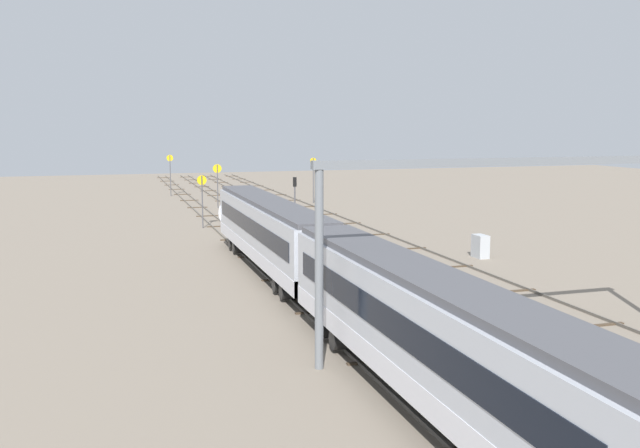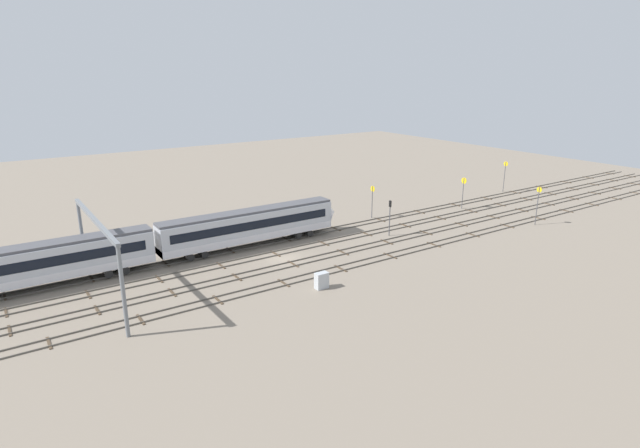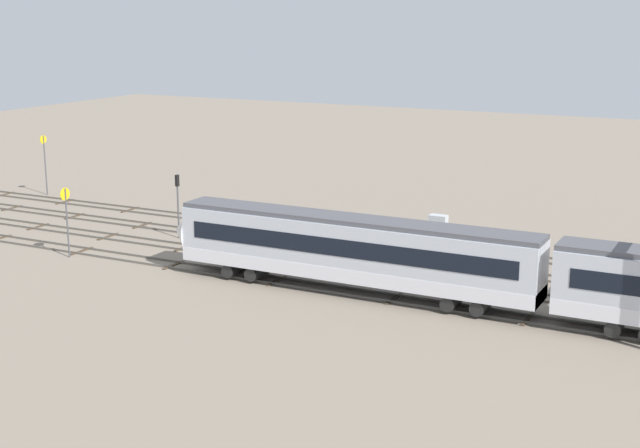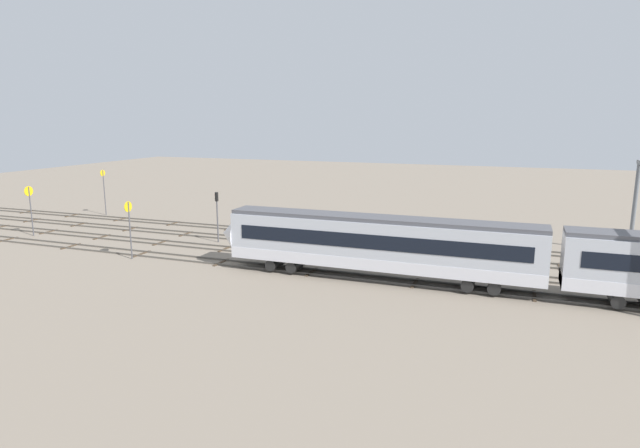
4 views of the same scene
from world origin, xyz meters
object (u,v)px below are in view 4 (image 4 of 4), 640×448
object	(u,v)px
speed_sign_far_trackside	(129,222)
speed_sign_distant_end	(104,187)
relay_cabinet	(415,228)
speed_sign_mid_trackside	(30,203)
signal_light_trackside_departure	(217,210)

from	to	relation	value
speed_sign_far_trackside	speed_sign_distant_end	size ratio (longest dim) A/B	0.89
speed_sign_far_trackside	speed_sign_distant_end	xyz separation A→B (m)	(17.96, -16.66, 0.27)
relay_cabinet	speed_sign_mid_trackside	bearing A→B (deg)	20.34
signal_light_trackside_departure	relay_cabinet	size ratio (longest dim) A/B	2.89
signal_light_trackside_departure	relay_cabinet	bearing A→B (deg)	-151.65
speed_sign_far_trackside	signal_light_trackside_departure	bearing A→B (deg)	-114.17
speed_sign_far_trackside	relay_cabinet	xyz separation A→B (m)	(-21.84, -18.12, -2.49)
speed_sign_mid_trackside	speed_sign_far_trackside	world-z (taller)	speed_sign_mid_trackside
signal_light_trackside_departure	speed_sign_mid_trackside	bearing A→B (deg)	12.27
speed_sign_distant_end	signal_light_trackside_departure	xyz separation A→B (m)	(-21.71, 8.30, -0.35)
signal_light_trackside_departure	relay_cabinet	world-z (taller)	signal_light_trackside_departure
speed_sign_mid_trackside	relay_cabinet	xyz separation A→B (m)	(-38.04, -14.10, -2.67)
speed_sign_mid_trackside	signal_light_trackside_departure	world-z (taller)	speed_sign_mid_trackside
speed_sign_far_trackside	speed_sign_distant_end	distance (m)	24.49
speed_sign_far_trackside	signal_light_trackside_departure	size ratio (longest dim) A/B	1.02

